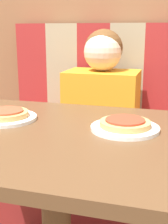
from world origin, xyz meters
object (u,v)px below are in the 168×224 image
at_px(plate_left, 6,118).
at_px(pizza_left, 5,113).
at_px(person, 102,92).
at_px(pizza_right, 125,123).
at_px(plate_right, 125,128).

distance_m(plate_left, pizza_left, 0.02).
height_order(person, pizza_right, person).
bearing_deg(plate_right, pizza_right, -26.57).
bearing_deg(plate_left, person, 70.84).
height_order(plate_left, pizza_right, pizza_right).
xyz_separation_m(person, plate_left, (-0.21, -0.62, 0.01)).
bearing_deg(plate_right, plate_left, 180.00).
xyz_separation_m(pizza_left, pizza_right, (0.43, 0.00, 0.00)).
height_order(person, plate_right, person).
relative_size(plate_left, pizza_left, 1.36).
bearing_deg(pizza_left, person, 70.84).
xyz_separation_m(plate_left, pizza_left, (-0.00, -0.00, 0.02)).
relative_size(person, pizza_left, 3.68).
distance_m(plate_left, pizza_right, 0.43).
xyz_separation_m(person, pizza_left, (-0.21, -0.62, 0.03)).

